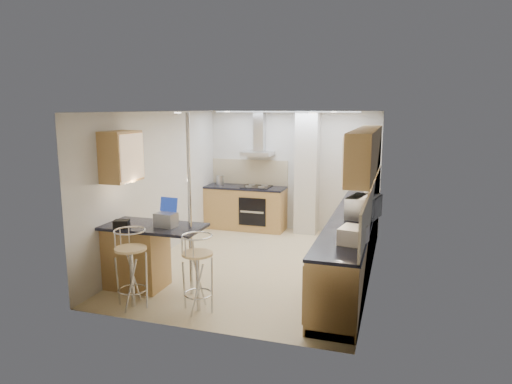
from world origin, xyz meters
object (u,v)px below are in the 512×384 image
(microwave, at_px, (363,208))
(laptop, at_px, (166,220))
(bar_stool_near, at_px, (132,268))
(bread_bin, at_px, (353,235))
(bar_stool_end, at_px, (198,273))

(microwave, bearing_deg, laptop, 130.09)
(bar_stool_near, height_order, bread_bin, bread_bin)
(bar_stool_end, bearing_deg, microwave, -20.43)
(laptop, relative_size, bar_stool_end, 0.28)
(bread_bin, bearing_deg, bar_stool_near, -155.55)
(microwave, xyz_separation_m, bread_bin, (-0.01, -1.35, -0.07))
(bar_stool_near, bearing_deg, microwave, 54.50)
(microwave, relative_size, bar_stool_end, 0.60)
(bar_stool_near, distance_m, bread_bin, 2.85)
(bar_stool_end, relative_size, bread_bin, 2.64)
(microwave, xyz_separation_m, bar_stool_end, (-1.87, -1.86, -0.58))
(bar_stool_end, xyz_separation_m, bread_bin, (1.86, 0.51, 0.51))
(microwave, distance_m, bar_stool_end, 2.70)
(microwave, height_order, bar_stool_end, microwave)
(microwave, relative_size, laptop, 2.14)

